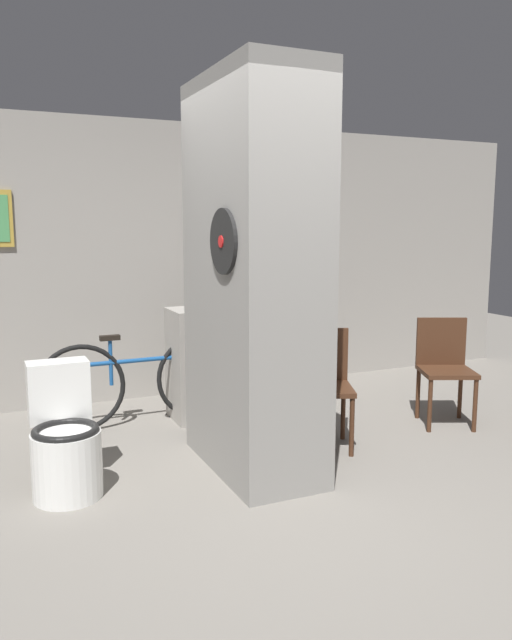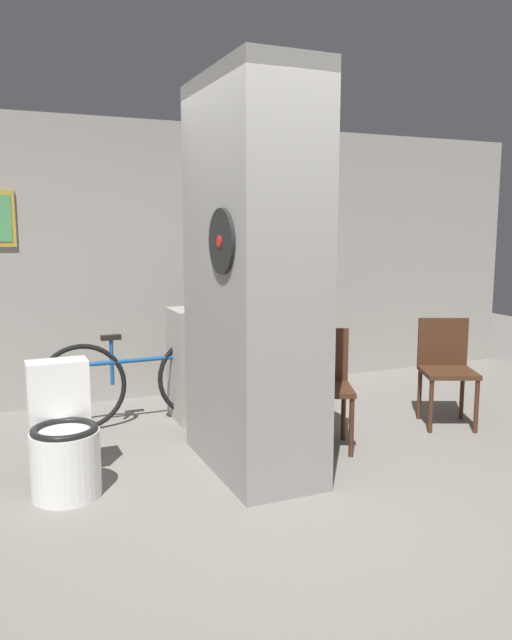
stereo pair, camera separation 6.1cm
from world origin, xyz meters
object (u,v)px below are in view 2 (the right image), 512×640
object	(u,v)px
toilet	(64,441)
chair_by_doorway	(446,365)
bicycle	(142,380)
chair_near_pillar	(322,381)
bottle_tall	(257,294)

from	to	relation	value
toilet	chair_by_doorway	size ratio (longest dim) A/B	0.91
toilet	bicycle	xyz separation A→B (m)	(0.76, 1.13, 0.05)
toilet	chair_by_doorway	world-z (taller)	chair_by_doorway
toilet	chair_by_doorway	distance (m)	3.09
toilet	chair_near_pillar	xyz separation A→B (m)	(1.88, 0.09, 0.17)
toilet	chair_near_pillar	size ratio (longest dim) A/B	0.91
chair_by_doorway	chair_near_pillar	bearing A→B (deg)	-153.82
chair_by_doorway	bottle_tall	size ratio (longest dim) A/B	3.09
chair_near_pillar	chair_by_doorway	xyz separation A→B (m)	(1.20, 0.05, 0.00)
chair_near_pillar	chair_by_doorway	distance (m)	1.20
bicycle	bottle_tall	distance (m)	1.23
bicycle	bottle_tall	bearing A→B (deg)	-2.27
chair_near_pillar	bicycle	world-z (taller)	chair_near_pillar
chair_near_pillar	chair_by_doorway	size ratio (longest dim) A/B	1.00
chair_near_pillar	bottle_tall	distance (m)	1.15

